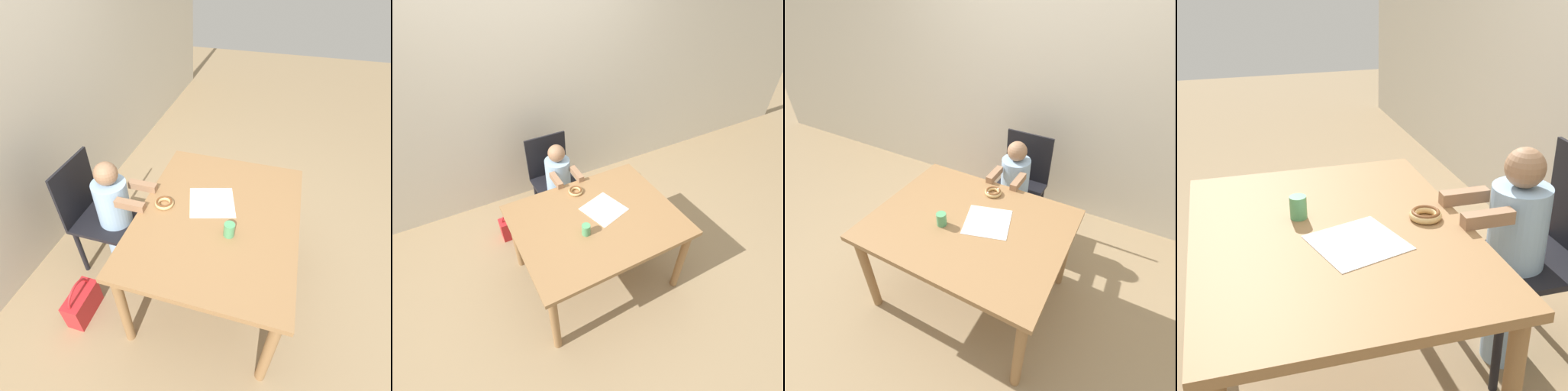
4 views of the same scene
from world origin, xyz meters
TOP-DOWN VIEW (x-y plane):
  - ground_plane at (0.00, 0.00)m, footprint 12.00×12.00m
  - wall_back at (0.00, 1.39)m, footprint 8.00×0.05m
  - dining_table at (0.00, 0.00)m, footprint 1.22×0.96m
  - chair at (0.00, 0.85)m, footprint 0.40×0.45m
  - child_figure at (0.00, 0.72)m, footprint 0.24×0.40m
  - donut at (-0.01, 0.34)m, footprint 0.12×0.12m
  - napkin at (0.10, 0.06)m, footprint 0.35×0.35m
  - handbag at (-0.49, 0.79)m, footprint 0.26×0.12m
  - cup at (-0.14, -0.09)m, footprint 0.06×0.06m

SIDE VIEW (x-z plane):
  - ground_plane at x=0.00m, z-range 0.00..0.00m
  - handbag at x=-0.49m, z-range -0.04..0.28m
  - chair at x=0.00m, z-range 0.02..0.92m
  - child_figure at x=0.00m, z-range 0.00..0.94m
  - dining_table at x=0.00m, z-range 0.27..0.98m
  - napkin at x=0.10m, z-range 0.71..0.71m
  - donut at x=-0.01m, z-range 0.71..0.74m
  - cup at x=-0.14m, z-range 0.71..0.79m
  - wall_back at x=0.00m, z-range 0.00..2.50m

